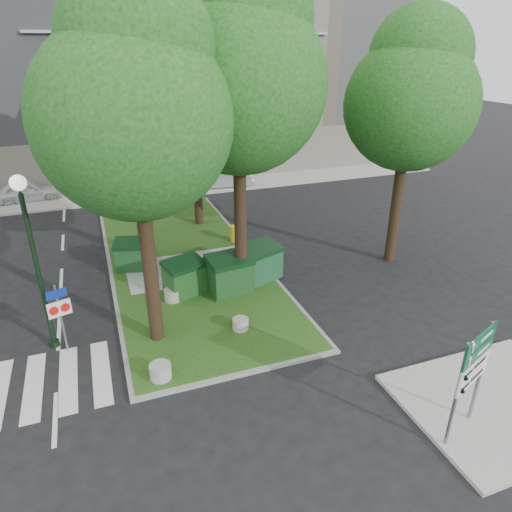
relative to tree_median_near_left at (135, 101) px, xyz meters
name	(u,v)px	position (x,y,z in m)	size (l,w,h in m)	color
ground	(225,378)	(1.41, -2.56, -7.32)	(120.00, 120.00, 0.00)	black
median_island	(184,260)	(1.91, 5.44, -7.26)	(6.00, 16.00, 0.12)	#174513
median_kerb	(184,260)	(1.91, 5.44, -7.27)	(6.30, 16.30, 0.10)	gray
sidewalk_corner	(499,402)	(7.91, -6.06, -7.26)	(5.00, 4.00, 0.12)	#999993
building_sidewalk	(141,193)	(1.41, 15.94, -7.26)	(42.00, 3.00, 0.12)	#999993
zebra_crossing	(85,375)	(-2.34, -1.06, -7.31)	(5.00, 3.00, 0.01)	silver
apartment_building	(115,53)	(1.41, 23.44, 0.68)	(41.00, 12.00, 16.00)	#B9AD8B
tree_median_near_left	(135,101)	(0.00, 0.00, 0.00)	(5.20, 5.20, 10.53)	black
tree_median_near_right	(240,67)	(3.50, 2.00, 0.67)	(5.60, 5.60, 11.46)	black
tree_median_mid	(129,91)	(0.50, 6.50, -0.34)	(4.80, 4.80, 9.99)	black
tree_median_far	(192,51)	(3.70, 9.50, 1.00)	(5.80, 5.80, 11.93)	black
tree_street_right	(413,92)	(10.50, 2.50, -0.33)	(5.00, 5.00, 10.06)	black
dumpster_a	(132,255)	(-0.22, 5.23, -6.58)	(1.58, 1.28, 1.28)	#103B16
dumpster_b	(185,277)	(1.38, 2.45, -6.54)	(1.71, 1.43, 1.36)	#134214
dumpster_c	(230,274)	(2.98, 1.96, -6.47)	(1.76, 1.34, 1.51)	#103713
dumpster_d	(260,262)	(4.41, 2.57, -6.49)	(1.87, 1.59, 1.47)	#133F23
bollard_left	(160,371)	(-0.31, -2.06, -6.98)	(0.61, 0.61, 0.44)	#9D9D98
bollard_right	(241,324)	(2.56, -0.53, -7.01)	(0.53, 0.53, 0.38)	#9C9C97
bollard_mid	(173,295)	(0.82, 2.07, -6.98)	(0.62, 0.62, 0.44)	#959692
litter_bin	(235,233)	(4.61, 6.53, -6.82)	(0.43, 0.43, 0.75)	yellow
street_lamp	(32,245)	(-3.19, 0.74, -3.86)	(0.44, 0.44, 5.50)	black
traffic_sign_pole	(59,310)	(-2.80, 0.39, -5.85)	(0.66, 0.24, 2.28)	slate
directional_sign	(473,367)	(6.15, -6.46, -5.31)	(1.34, 0.57, 2.84)	slate
car_white	(27,191)	(-5.08, 16.78, -6.66)	(1.54, 3.84, 1.31)	silver
car_silver	(217,176)	(6.33, 15.67, -6.55)	(1.61, 4.63, 1.52)	#ABACB3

